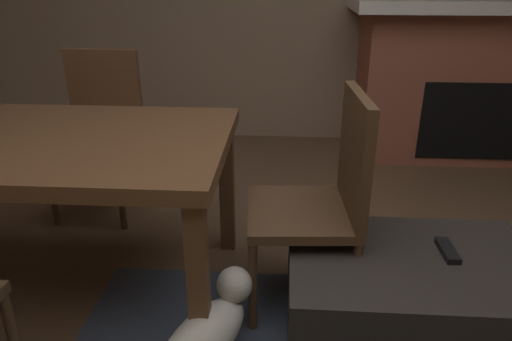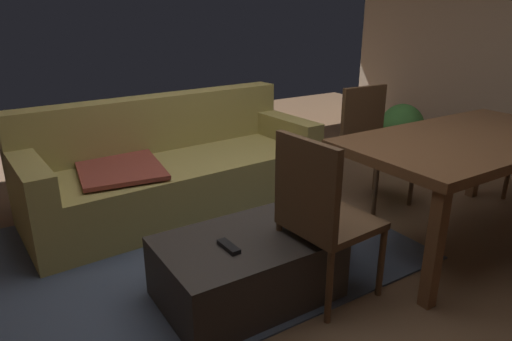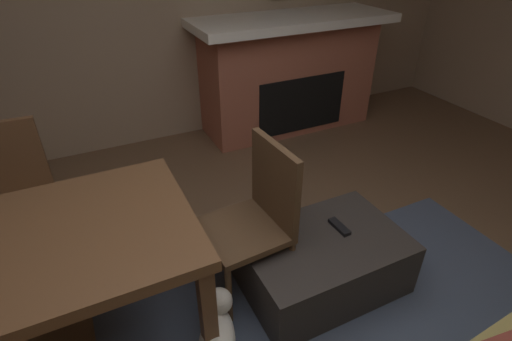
{
  "view_description": "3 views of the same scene",
  "coord_description": "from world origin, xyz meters",
  "px_view_note": "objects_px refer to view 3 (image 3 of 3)",
  "views": [
    {
      "loc": [
        0.05,
        1.22,
        1.36
      ],
      "look_at": [
        0.18,
        -0.72,
        0.52
      ],
      "focal_mm": 33.04,
      "sensor_mm": 36.0,
      "label": 1
    },
    {
      "loc": [
        -1.57,
        -2.15,
        1.53
      ],
      "look_at": [
        -0.52,
        -0.51,
        0.83
      ],
      "focal_mm": 31.98,
      "sensor_mm": 36.0,
      "label": 2
    },
    {
      "loc": [
        0.65,
        1.06,
        1.89
      ],
      "look_at": [
        -0.23,
        -0.75,
        0.63
      ],
      "focal_mm": 27.53,
      "sensor_mm": 36.0,
      "label": 3
    }
  ],
  "objects_px": {
    "tv_remote": "(339,227)",
    "dining_chair_west": "(258,212)",
    "fireplace": "(289,73)",
    "ottoman_coffee_table": "(322,262)",
    "dining_chair_south": "(12,191)"
  },
  "relations": [
    {
      "from": "tv_remote",
      "to": "dining_chair_south",
      "type": "bearing_deg",
      "value": -32.28
    },
    {
      "from": "ottoman_coffee_table",
      "to": "dining_chair_west",
      "type": "relative_size",
      "value": 1.0
    },
    {
      "from": "ottoman_coffee_table",
      "to": "tv_remote",
      "type": "xyz_separation_m",
      "value": [
        -0.13,
        -0.04,
        0.19
      ]
    },
    {
      "from": "ottoman_coffee_table",
      "to": "dining_chair_south",
      "type": "xyz_separation_m",
      "value": [
        1.58,
        -1.05,
        0.34
      ]
    },
    {
      "from": "fireplace",
      "to": "tv_remote",
      "type": "bearing_deg",
      "value": 68.07
    },
    {
      "from": "ottoman_coffee_table",
      "to": "dining_chair_south",
      "type": "distance_m",
      "value": 1.93
    },
    {
      "from": "dining_chair_west",
      "to": "tv_remote",
      "type": "bearing_deg",
      "value": 160.57
    },
    {
      "from": "tv_remote",
      "to": "dining_chair_west",
      "type": "xyz_separation_m",
      "value": [
        0.46,
        -0.16,
        0.15
      ]
    },
    {
      "from": "fireplace",
      "to": "dining_chair_south",
      "type": "xyz_separation_m",
      "value": [
        2.52,
        1.02,
        -0.06
      ]
    },
    {
      "from": "fireplace",
      "to": "dining_chair_west",
      "type": "distance_m",
      "value": 2.26
    },
    {
      "from": "tv_remote",
      "to": "dining_chair_west",
      "type": "relative_size",
      "value": 0.17
    },
    {
      "from": "dining_chair_west",
      "to": "fireplace",
      "type": "bearing_deg",
      "value": -124.38
    },
    {
      "from": "fireplace",
      "to": "dining_chair_south",
      "type": "relative_size",
      "value": 2.15
    },
    {
      "from": "tv_remote",
      "to": "fireplace",
      "type": "bearing_deg",
      "value": -113.72
    },
    {
      "from": "fireplace",
      "to": "ottoman_coffee_table",
      "type": "height_order",
      "value": "fireplace"
    }
  ]
}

